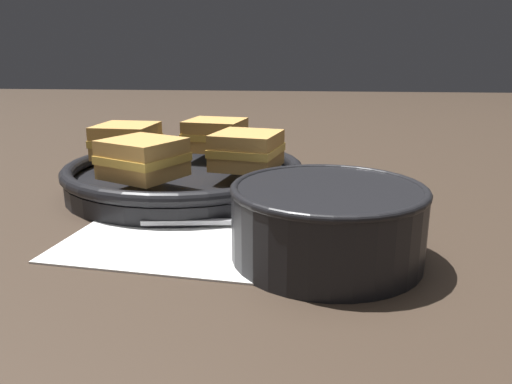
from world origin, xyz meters
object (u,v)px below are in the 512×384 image
object	(u,v)px
sandwich_near_right	(216,135)
sandwich_far_left	(127,140)
sandwich_near_left	(247,150)
spoon	(237,222)
skillet	(185,176)
sandwich_far_right	(143,158)
soup_bowl	(327,218)

from	to	relation	value
sandwich_near_right	sandwich_far_left	size ratio (longest dim) A/B	1.09
sandwich_near_left	spoon	bearing A→B (deg)	-88.91
skillet	sandwich_near_left	size ratio (longest dim) A/B	3.27
sandwich_near_left	sandwich_far_right	xyz separation A→B (m)	(-0.12, -0.06, 0.00)
sandwich_far_right	sandwich_near_left	bearing A→B (deg)	27.88
soup_bowl	sandwich_near_right	xyz separation A→B (m)	(-0.16, 0.31, 0.02)
spoon	skillet	world-z (taller)	skillet
skillet	sandwich_near_left	xyz separation A→B (m)	(0.09, -0.03, 0.04)
soup_bowl	sandwich_far_left	world-z (taller)	sandwich_far_left
soup_bowl	skillet	xyz separation A→B (m)	(-0.19, 0.22, -0.02)
skillet	sandwich_far_left	xyz separation A→B (m)	(-0.09, 0.03, 0.04)
soup_bowl	sandwich_near_right	size ratio (longest dim) A/B	1.85
sandwich_near_right	spoon	bearing A→B (deg)	-74.65
spoon	skillet	bearing A→B (deg)	115.21
sandwich_near_right	sandwich_far_right	bearing A→B (deg)	-107.12
soup_bowl	sandwich_near_left	bearing A→B (deg)	116.86
sandwich_near_left	sandwich_far_left	bearing A→B (deg)	162.88
skillet	sandwich_far_right	world-z (taller)	sandwich_far_right
spoon	sandwich_far_right	bearing A→B (deg)	148.10
spoon	sandwich_near_right	bearing A→B (deg)	98.11
sandwich_far_left	sandwich_near_right	bearing A→B (deg)	27.88
soup_bowl	sandwich_far_left	distance (m)	0.37
sandwich_near_right	sandwich_near_left	bearing A→B (deg)	-62.12
sandwich_far_right	spoon	bearing A→B (deg)	-24.66
sandwich_far_left	sandwich_far_right	world-z (taller)	same
soup_bowl	sandwich_near_left	xyz separation A→B (m)	(-0.10, 0.19, 0.02)
soup_bowl	sandwich_near_left	world-z (taller)	sandwich_near_left
sandwich_near_right	sandwich_far_left	world-z (taller)	same
soup_bowl	sandwich_far_left	bearing A→B (deg)	138.31
sandwich_near_left	sandwich_near_right	xyz separation A→B (m)	(-0.06, 0.12, 0.00)
sandwich_near_right	sandwich_far_left	bearing A→B (deg)	-152.12
sandwich_near_left	skillet	bearing A→B (deg)	162.88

